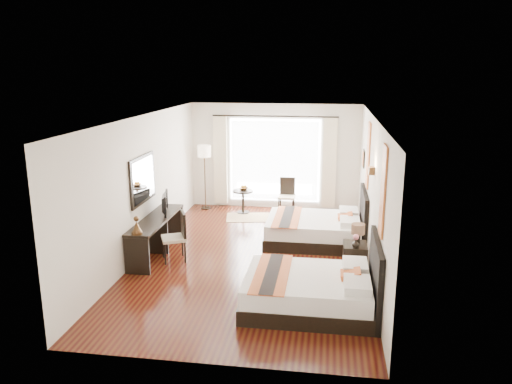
# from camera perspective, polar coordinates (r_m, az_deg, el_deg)

# --- Properties ---
(floor) EXTENTS (4.50, 7.50, 0.01)m
(floor) POSITION_cam_1_polar(r_m,az_deg,el_deg) (10.11, -0.27, -7.51)
(floor) COLOR #330B09
(floor) RESTS_ON ground
(ceiling) EXTENTS (4.50, 7.50, 0.02)m
(ceiling) POSITION_cam_1_polar(r_m,az_deg,el_deg) (9.44, -0.29, 8.46)
(ceiling) COLOR white
(ceiling) RESTS_ON wall_headboard
(wall_headboard) EXTENTS (0.01, 7.50, 2.80)m
(wall_headboard) POSITION_cam_1_polar(r_m,az_deg,el_deg) (9.61, 13.07, -0.23)
(wall_headboard) COLOR silver
(wall_headboard) RESTS_ON floor
(wall_desk) EXTENTS (0.01, 7.50, 2.80)m
(wall_desk) POSITION_cam_1_polar(r_m,az_deg,el_deg) (10.25, -12.79, 0.68)
(wall_desk) COLOR silver
(wall_desk) RESTS_ON floor
(wall_window) EXTENTS (4.50, 0.01, 2.80)m
(wall_window) POSITION_cam_1_polar(r_m,az_deg,el_deg) (13.31, 2.16, 4.06)
(wall_window) COLOR silver
(wall_window) RESTS_ON floor
(wall_entry) EXTENTS (4.50, 0.01, 2.80)m
(wall_entry) POSITION_cam_1_polar(r_m,az_deg,el_deg) (6.17, -5.59, -7.99)
(wall_entry) COLOR silver
(wall_entry) RESTS_ON floor
(window_glass) EXTENTS (2.40, 0.02, 2.20)m
(window_glass) POSITION_cam_1_polar(r_m,az_deg,el_deg) (13.32, 2.15, 3.62)
(window_glass) COLOR white
(window_glass) RESTS_ON wall_window
(sheer_curtain) EXTENTS (2.30, 0.02, 2.10)m
(sheer_curtain) POSITION_cam_1_polar(r_m,az_deg,el_deg) (13.26, 2.12, 3.58)
(sheer_curtain) COLOR white
(sheer_curtain) RESTS_ON wall_window
(drape_left) EXTENTS (0.35, 0.14, 2.35)m
(drape_left) POSITION_cam_1_polar(r_m,az_deg,el_deg) (13.46, -4.06, 3.62)
(drape_left) COLOR beige
(drape_left) RESTS_ON floor
(drape_right) EXTENTS (0.35, 0.14, 2.35)m
(drape_right) POSITION_cam_1_polar(r_m,az_deg,el_deg) (13.15, 8.40, 3.25)
(drape_right) COLOR beige
(drape_right) RESTS_ON floor
(art_panel_near) EXTENTS (0.03, 0.50, 1.35)m
(art_panel_near) POSITION_cam_1_polar(r_m,az_deg,el_deg) (7.55, 14.31, 0.13)
(art_panel_near) COLOR maroon
(art_panel_near) RESTS_ON wall_headboard
(art_panel_far) EXTENTS (0.03, 0.50, 1.35)m
(art_panel_far) POSITION_cam_1_polar(r_m,az_deg,el_deg) (10.56, 12.71, 4.12)
(art_panel_far) COLOR maroon
(art_panel_far) RESTS_ON wall_headboard
(wall_sconce) EXTENTS (0.10, 0.14, 0.14)m
(wall_sconce) POSITION_cam_1_polar(r_m,az_deg,el_deg) (9.13, 13.08, 2.39)
(wall_sconce) COLOR #422C17
(wall_sconce) RESTS_ON wall_headboard
(mirror_frame) EXTENTS (0.04, 1.25, 0.95)m
(mirror_frame) POSITION_cam_1_polar(r_m,az_deg,el_deg) (10.15, -12.83, 1.41)
(mirror_frame) COLOR black
(mirror_frame) RESTS_ON wall_desk
(mirror_glass) EXTENTS (0.01, 1.12, 0.82)m
(mirror_glass) POSITION_cam_1_polar(r_m,az_deg,el_deg) (10.14, -12.70, 1.41)
(mirror_glass) COLOR white
(mirror_glass) RESTS_ON mirror_frame
(bed_near) EXTENTS (2.08, 1.62, 1.17)m
(bed_near) POSITION_cam_1_polar(r_m,az_deg,el_deg) (8.06, 6.62, -11.05)
(bed_near) COLOR black
(bed_near) RESTS_ON floor
(bed_far) EXTENTS (2.11, 1.64, 1.19)m
(bed_far) POSITION_cam_1_polar(r_m,az_deg,el_deg) (10.93, 7.11, -4.19)
(bed_far) COLOR black
(bed_far) RESTS_ON floor
(nightstand) EXTENTS (0.44, 0.54, 0.52)m
(nightstand) POSITION_cam_1_polar(r_m,az_deg,el_deg) (9.58, 11.22, -7.33)
(nightstand) COLOR black
(nightstand) RESTS_ON floor
(table_lamp) EXTENTS (0.25, 0.25, 0.40)m
(table_lamp) POSITION_cam_1_polar(r_m,az_deg,el_deg) (9.46, 11.58, -4.34)
(table_lamp) COLOR black
(table_lamp) RESTS_ON nightstand
(vase) EXTENTS (0.18, 0.18, 0.14)m
(vase) POSITION_cam_1_polar(r_m,az_deg,el_deg) (9.32, 11.31, -5.92)
(vase) COLOR black
(vase) RESTS_ON nightstand
(console_desk) EXTENTS (0.50, 2.20, 0.76)m
(console_desk) POSITION_cam_1_polar(r_m,az_deg,el_deg) (10.39, -11.29, -4.94)
(console_desk) COLOR black
(console_desk) RESTS_ON floor
(television) EXTENTS (0.29, 0.75, 0.43)m
(television) POSITION_cam_1_polar(r_m,az_deg,el_deg) (10.55, -10.66, -1.25)
(television) COLOR black
(television) RESTS_ON console_desk
(bronze_figurine) EXTENTS (0.24, 0.24, 0.30)m
(bronze_figurine) POSITION_cam_1_polar(r_m,az_deg,el_deg) (9.34, -13.48, -3.84)
(bronze_figurine) COLOR #422C17
(bronze_figurine) RESTS_ON console_desk
(desk_chair) EXTENTS (0.60, 0.60, 0.98)m
(desk_chair) POSITION_cam_1_polar(r_m,az_deg,el_deg) (10.01, -9.24, -6.08)
(desk_chair) COLOR #BCB090
(desk_chair) RESTS_ON floor
(floor_lamp) EXTENTS (0.35, 0.35, 1.73)m
(floor_lamp) POSITION_cam_1_polar(r_m,az_deg,el_deg) (13.23, -5.92, 4.20)
(floor_lamp) COLOR black
(floor_lamp) RESTS_ON floor
(side_table) EXTENTS (0.53, 0.53, 0.61)m
(side_table) POSITION_cam_1_polar(r_m,az_deg,el_deg) (13.02, -1.48, -1.11)
(side_table) COLOR black
(side_table) RESTS_ON floor
(fruit_bowl) EXTENTS (0.26, 0.26, 0.06)m
(fruit_bowl) POSITION_cam_1_polar(r_m,az_deg,el_deg) (12.97, -1.41, 0.36)
(fruit_bowl) COLOR #402C17
(fruit_bowl) RESTS_ON side_table
(window_chair) EXTENTS (0.43, 0.43, 0.91)m
(window_chair) POSITION_cam_1_polar(r_m,az_deg,el_deg) (13.09, 3.52, -1.17)
(window_chair) COLOR #BCB090
(window_chair) RESTS_ON floor
(jute_rug) EXTENTS (1.30, 0.99, 0.01)m
(jute_rug) POSITION_cam_1_polar(r_m,az_deg,el_deg) (12.69, -0.69, -2.92)
(jute_rug) COLOR tan
(jute_rug) RESTS_ON floor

